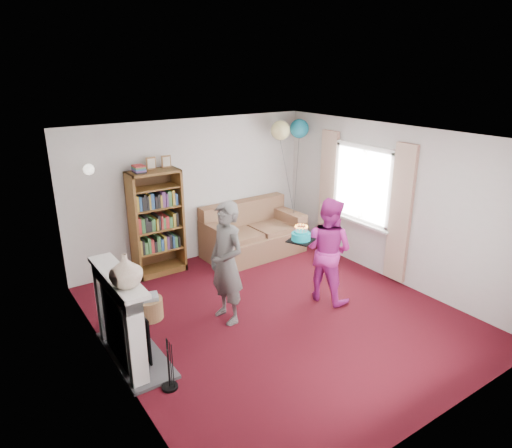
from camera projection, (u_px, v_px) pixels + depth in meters
ground at (277, 315)px, 6.45m from camera, size 5.00×5.00×0.00m
wall_back at (193, 191)px, 7.99m from camera, size 4.50×0.02×2.50m
wall_left at (108, 274)px, 4.83m from camera, size 0.02×5.00×2.50m
wall_right at (392, 204)px, 7.24m from camera, size 0.02×5.00×2.50m
ceiling at (280, 137)px, 5.62m from camera, size 4.50×5.00×0.01m
fireplace at (125, 321)px, 5.32m from camera, size 0.55×1.80×1.12m
window_bay at (362, 199)px, 7.69m from camera, size 0.14×2.02×2.20m
wall_sconce at (89, 169)px, 6.74m from camera, size 0.16×0.23×0.16m
bookcase at (156, 223)px, 7.53m from camera, size 0.83×0.42×1.97m
sofa at (251, 235)px, 8.45m from camera, size 1.80×0.95×0.95m
wicker_basket at (149, 308)px, 6.32m from camera, size 0.39×0.39×0.35m
person_striped at (227, 263)px, 6.07m from camera, size 0.45×0.65×1.69m
person_magenta at (328, 250)px, 6.66m from camera, size 0.80×0.91×1.57m
birthday_cake at (301, 236)px, 6.29m from camera, size 0.32×0.32×0.22m
balloons at (290, 130)px, 8.34m from camera, size 0.79×0.50×1.72m
mantel_vase at (126, 270)px, 4.77m from camera, size 0.43×0.43×0.36m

